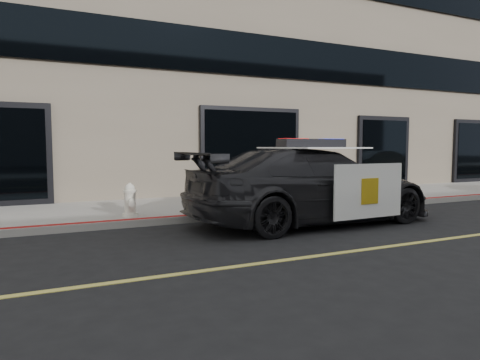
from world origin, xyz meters
name	(u,v)px	position (x,y,z in m)	size (l,w,h in m)	color
ground	(469,236)	(0.00, 0.00, 0.00)	(120.00, 120.00, 0.00)	black
sidewalk_n	(307,200)	(0.00, 5.25, 0.07)	(60.00, 3.50, 0.15)	gray
building_n	(234,36)	(0.00, 10.50, 6.00)	(60.00, 7.00, 12.00)	#756856
police_car	(311,185)	(-1.86, 2.37, 0.81)	(2.73, 5.67, 1.81)	black
fire_hydrant	(130,201)	(-5.39, 3.95, 0.49)	(0.33, 0.45, 0.72)	white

